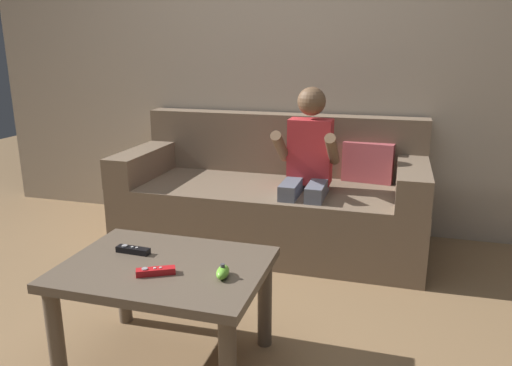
{
  "coord_description": "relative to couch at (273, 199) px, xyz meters",
  "views": [
    {
      "loc": [
        0.73,
        -1.51,
        1.22
      ],
      "look_at": [
        0.09,
        0.72,
        0.58
      ],
      "focal_mm": 34.41,
      "sensor_mm": 36.0,
      "label": 1
    }
  ],
  "objects": [
    {
      "name": "game_remote_black_near_edge",
      "position": [
        -0.25,
        -1.31,
        0.16
      ],
      "size": [
        0.14,
        0.04,
        0.03
      ],
      "color": "black",
      "rests_on": "coffee_table"
    },
    {
      "name": "coffee_table",
      "position": [
        -0.08,
        -1.37,
        0.07
      ],
      "size": [
        0.77,
        0.57,
        0.43
      ],
      "color": "brown",
      "rests_on": "ground"
    },
    {
      "name": "nunchuk_lime",
      "position": [
        0.17,
        -1.41,
        0.17
      ],
      "size": [
        0.06,
        0.09,
        0.05
      ],
      "color": "#72C638",
      "rests_on": "coffee_table"
    },
    {
      "name": "wall_back",
      "position": [
        -0.0,
        0.39,
        0.96
      ],
      "size": [
        4.53,
        0.05,
        2.5
      ],
      "primitive_type": "cube",
      "color": "#B2A38E",
      "rests_on": "ground"
    },
    {
      "name": "game_remote_red_far_corner",
      "position": [
        -0.07,
        -1.46,
        0.16
      ],
      "size": [
        0.14,
        0.1,
        0.03
      ],
      "color": "red",
      "rests_on": "coffee_table"
    },
    {
      "name": "person_seated_on_couch",
      "position": [
        0.25,
        -0.18,
        0.28
      ],
      "size": [
        0.36,
        0.44,
        1.01
      ],
      "color": "slate",
      "rests_on": "ground"
    },
    {
      "name": "couch",
      "position": [
        0.0,
        0.0,
        0.0
      ],
      "size": [
        1.87,
        0.8,
        0.8
      ],
      "color": "#75604C",
      "rests_on": "ground"
    }
  ]
}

